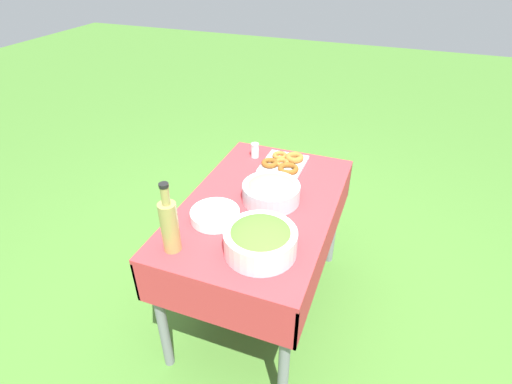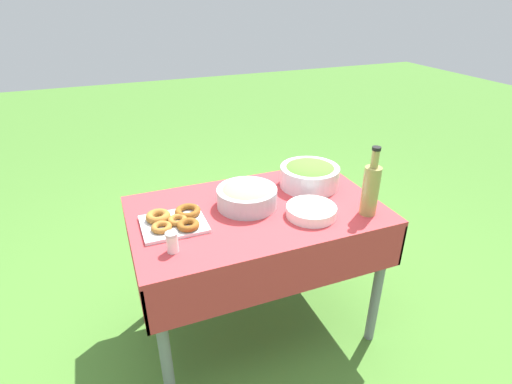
{
  "view_description": "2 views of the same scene",
  "coord_description": "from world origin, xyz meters",
  "px_view_note": "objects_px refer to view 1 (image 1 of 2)",
  "views": [
    {
      "loc": [
        1.58,
        0.57,
        1.92
      ],
      "look_at": [
        -0.02,
        -0.03,
        0.8
      ],
      "focal_mm": 28.0,
      "sensor_mm": 36.0,
      "label": 1
    },
    {
      "loc": [
        -0.62,
        -1.56,
        1.72
      ],
      "look_at": [
        -0.02,
        -0.05,
        0.88
      ],
      "focal_mm": 28.0,
      "sensor_mm": 36.0,
      "label": 2
    }
  ],
  "objects_px": {
    "salad_bowl": "(260,239)",
    "olive_oil_bottle": "(169,225)",
    "plate_stack": "(215,215)",
    "pasta_bowl": "(271,191)",
    "donut_platter": "(284,163)"
  },
  "relations": [
    {
      "from": "plate_stack",
      "to": "pasta_bowl",
      "type": "bearing_deg",
      "value": 141.12
    },
    {
      "from": "pasta_bowl",
      "to": "plate_stack",
      "type": "xyz_separation_m",
      "value": [
        0.25,
        -0.2,
        -0.03
      ]
    },
    {
      "from": "donut_platter",
      "to": "plate_stack",
      "type": "distance_m",
      "value": 0.63
    },
    {
      "from": "plate_stack",
      "to": "olive_oil_bottle",
      "type": "height_order",
      "value": "olive_oil_bottle"
    },
    {
      "from": "salad_bowl",
      "to": "plate_stack",
      "type": "bearing_deg",
      "value": -116.67
    },
    {
      "from": "salad_bowl",
      "to": "plate_stack",
      "type": "height_order",
      "value": "salad_bowl"
    },
    {
      "from": "salad_bowl",
      "to": "pasta_bowl",
      "type": "height_order",
      "value": "salad_bowl"
    },
    {
      "from": "salad_bowl",
      "to": "olive_oil_bottle",
      "type": "xyz_separation_m",
      "value": [
        0.12,
        -0.36,
        0.06
      ]
    },
    {
      "from": "salad_bowl",
      "to": "plate_stack",
      "type": "relative_size",
      "value": 1.33
    },
    {
      "from": "plate_stack",
      "to": "olive_oil_bottle",
      "type": "bearing_deg",
      "value": -17.36
    },
    {
      "from": "salad_bowl",
      "to": "plate_stack",
      "type": "xyz_separation_m",
      "value": [
        -0.14,
        -0.28,
        -0.04
      ]
    },
    {
      "from": "salad_bowl",
      "to": "olive_oil_bottle",
      "type": "distance_m",
      "value": 0.39
    },
    {
      "from": "salad_bowl",
      "to": "olive_oil_bottle",
      "type": "height_order",
      "value": "olive_oil_bottle"
    },
    {
      "from": "salad_bowl",
      "to": "pasta_bowl",
      "type": "relative_size",
      "value": 1.07
    },
    {
      "from": "salad_bowl",
      "to": "pasta_bowl",
      "type": "bearing_deg",
      "value": -167.69
    }
  ]
}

